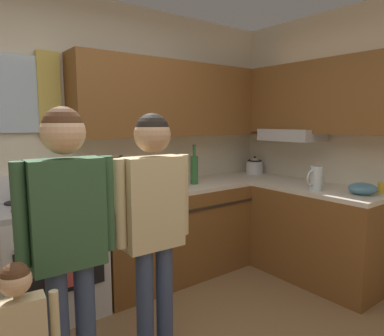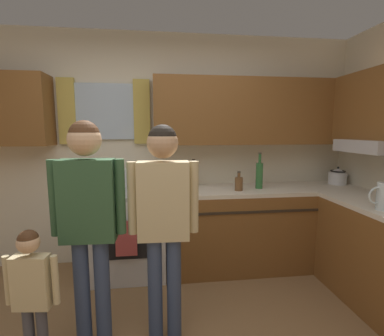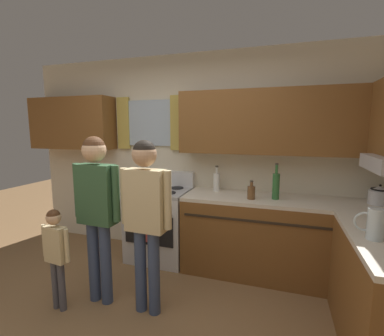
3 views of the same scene
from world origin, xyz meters
name	(u,v)px [view 3 (image 3 of 3)]	position (x,y,z in m)	size (l,w,h in m)	color
back_wall_unit	(190,143)	(0.06, 1.81, 1.48)	(4.60, 0.42, 2.60)	beige
kitchen_counter_run	(309,254)	(1.49, 1.22, 0.45)	(2.17, 1.82, 0.90)	brown
stove_oven	(160,222)	(-0.26, 1.54, 0.47)	(0.74, 0.67, 1.10)	silver
bottle_squat_brown	(251,192)	(0.89, 1.43, 0.98)	(0.08, 0.08, 0.21)	brown
bottle_wine_green	(276,186)	(1.15, 1.51, 1.05)	(0.08, 0.08, 0.39)	#2D6633
bottle_milk_white	(217,181)	(0.45, 1.69, 1.02)	(0.08, 0.08, 0.31)	white
stovetop_kettle	(380,195)	(2.15, 1.62, 1.00)	(0.27, 0.20, 0.21)	silver
water_pitcher	(374,224)	(1.82, 0.58, 1.01)	(0.19, 0.11, 0.22)	silver
adult_holding_child	(97,200)	(-0.42, 0.53, 1.00)	(0.50, 0.22, 1.60)	#38476B
adult_in_plaid	(146,207)	(0.08, 0.53, 0.99)	(0.49, 0.21, 1.57)	#38476B
small_child	(56,248)	(-0.71, 0.30, 0.60)	(0.32, 0.13, 0.96)	#4C4C56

